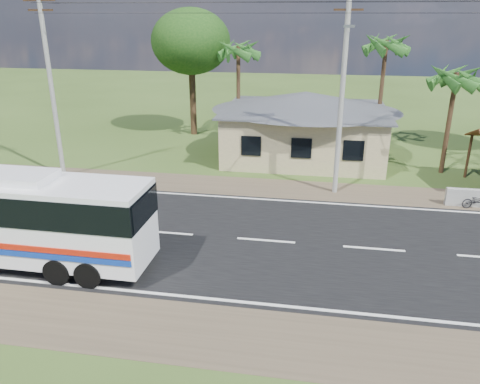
# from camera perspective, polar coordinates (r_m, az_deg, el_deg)

# --- Properties ---
(ground) EXTENTS (120.00, 120.00, 0.00)m
(ground) POSITION_cam_1_polar(r_m,az_deg,el_deg) (20.20, 3.19, -5.96)
(ground) COLOR #2F4819
(ground) RESTS_ON ground
(road) EXTENTS (120.00, 16.00, 0.03)m
(road) POSITION_cam_1_polar(r_m,az_deg,el_deg) (20.20, 3.19, -5.94)
(road) COLOR black
(road) RESTS_ON ground
(house) EXTENTS (12.40, 10.00, 5.00)m
(house) POSITION_cam_1_polar(r_m,az_deg,el_deg) (31.60, 7.92, 8.89)
(house) COLOR tan
(house) RESTS_ON ground
(utility_poles) EXTENTS (32.80, 2.22, 11.00)m
(utility_poles) POSITION_cam_1_polar(r_m,az_deg,el_deg) (24.65, 11.62, 12.68)
(utility_poles) COLOR #9E9E99
(utility_poles) RESTS_ON ground
(palm_near) EXTENTS (2.80, 2.80, 6.70)m
(palm_near) POSITION_cam_1_polar(r_m,az_deg,el_deg) (30.09, 24.85, 12.54)
(palm_near) COLOR #47301E
(palm_near) RESTS_ON ground
(palm_mid) EXTENTS (2.80, 2.80, 8.20)m
(palm_mid) POSITION_cam_1_polar(r_m,az_deg,el_deg) (33.72, 17.38, 16.68)
(palm_mid) COLOR #47301E
(palm_mid) RESTS_ON ground
(palm_far) EXTENTS (2.80, 2.80, 7.70)m
(palm_far) POSITION_cam_1_polar(r_m,az_deg,el_deg) (34.52, -0.21, 16.86)
(palm_far) COLOR #47301E
(palm_far) RESTS_ON ground
(tree_behind_house) EXTENTS (6.00, 6.00, 9.61)m
(tree_behind_house) POSITION_cam_1_polar(r_m,az_deg,el_deg) (37.32, -6.01, 17.73)
(tree_behind_house) COLOR #47301E
(tree_behind_house) RESTS_ON ground
(motorcycle) EXTENTS (1.59, 0.81, 0.80)m
(motorcycle) POSITION_cam_1_polar(r_m,az_deg,el_deg) (26.13, 26.95, -0.96)
(motorcycle) COLOR black
(motorcycle) RESTS_ON ground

